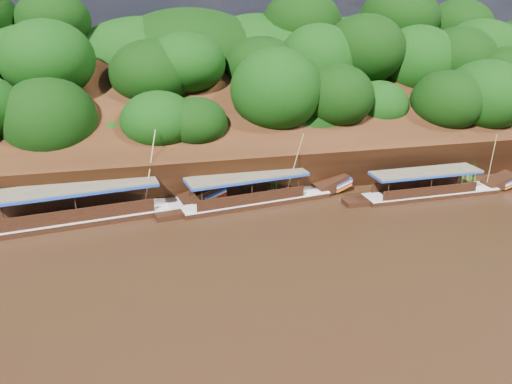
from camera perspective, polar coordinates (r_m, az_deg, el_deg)
ground at (r=32.04m, az=4.56°, el=-6.49°), size 160.00×160.00×0.00m
riverbank at (r=52.13m, az=-3.21°, el=6.55°), size 120.00×30.06×19.40m
boat_0 at (r=43.08m, az=20.18°, el=0.27°), size 13.64×2.49×5.46m
boat_1 at (r=39.01m, az=1.01°, el=-0.41°), size 14.29×4.12×6.06m
boat_2 at (r=37.64m, az=-17.09°, el=-2.08°), size 17.48×4.71×6.69m
reeds at (r=39.39m, az=-4.24°, el=0.21°), size 49.60×2.32×2.08m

